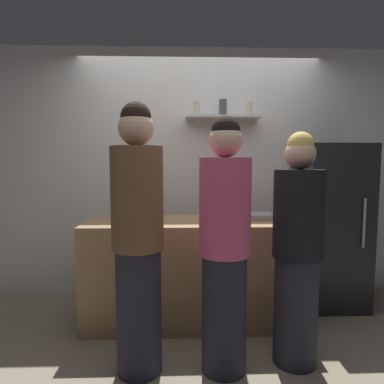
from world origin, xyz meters
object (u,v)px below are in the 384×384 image
(baking_pan, at_px, (254,216))
(utensil_holder, at_px, (231,218))
(water_bottle_plastic, at_px, (126,209))
(person_pink_top, at_px, (225,248))
(wine_bottle_dark_glass, at_px, (228,204))
(person_brown_jacket, at_px, (138,241))
(wine_bottle_amber_glass, at_px, (140,209))
(refrigerator, at_px, (329,225))
(person_blonde, at_px, (297,252))

(baking_pan, height_order, utensil_holder, utensil_holder)
(water_bottle_plastic, bearing_deg, person_pink_top, -43.99)
(wine_bottle_dark_glass, height_order, person_brown_jacket, person_brown_jacket)
(utensil_holder, distance_m, wine_bottle_amber_glass, 0.77)
(wine_bottle_dark_glass, height_order, water_bottle_plastic, wine_bottle_dark_glass)
(refrigerator, distance_m, water_bottle_plastic, 1.98)
(refrigerator, height_order, wine_bottle_dark_glass, refrigerator)
(water_bottle_plastic, bearing_deg, wine_bottle_dark_glass, 5.04)
(baking_pan, bearing_deg, wine_bottle_dark_glass, 163.65)
(person_blonde, bearing_deg, wine_bottle_dark_glass, -56.54)
(wine_bottle_amber_glass, xyz_separation_m, person_brown_jacket, (0.07, -0.63, -0.12))
(refrigerator, xyz_separation_m, person_pink_top, (-1.18, -1.03, 0.06))
(water_bottle_plastic, relative_size, person_pink_top, 0.13)
(utensil_holder, bearing_deg, person_pink_top, -103.19)
(utensil_holder, xyz_separation_m, person_blonde, (0.39, -0.46, -0.16))
(utensil_holder, bearing_deg, wine_bottle_dark_glass, 87.35)
(wine_bottle_amber_glass, bearing_deg, utensil_holder, -8.18)
(wine_bottle_amber_glass, distance_m, wine_bottle_dark_glass, 0.80)
(baking_pan, distance_m, wine_bottle_dark_glass, 0.26)
(baking_pan, relative_size, person_blonde, 0.21)
(wine_bottle_dark_glass, height_order, person_pink_top, person_pink_top)
(person_blonde, bearing_deg, utensil_holder, -42.47)
(utensil_holder, height_order, person_pink_top, person_pink_top)
(person_blonde, distance_m, person_brown_jacket, 1.09)
(refrigerator, bearing_deg, person_blonde, -124.67)
(utensil_holder, xyz_separation_m, person_pink_top, (-0.12, -0.52, -0.11))
(person_pink_top, xyz_separation_m, person_blonde, (0.51, 0.06, -0.05))
(water_bottle_plastic, bearing_deg, person_brown_jacket, -74.92)
(wine_bottle_dark_glass, relative_size, person_brown_jacket, 0.18)
(wine_bottle_dark_glass, distance_m, person_brown_jacket, 1.09)
(utensil_holder, xyz_separation_m, water_bottle_plastic, (-0.90, 0.22, 0.05))
(person_brown_jacket, bearing_deg, refrigerator, -85.55)
(wine_bottle_dark_glass, distance_m, person_blonde, 0.88)
(refrigerator, height_order, person_brown_jacket, person_brown_jacket)
(person_pink_top, bearing_deg, utensil_holder, -27.64)
(person_pink_top, bearing_deg, person_brown_jacket, 75.06)
(wine_bottle_amber_glass, bearing_deg, person_brown_jacket, -84.00)
(person_blonde, relative_size, person_brown_jacket, 0.90)
(person_pink_top, relative_size, person_blonde, 1.06)
(wine_bottle_amber_glass, relative_size, person_blonde, 0.19)
(baking_pan, bearing_deg, person_blonde, -78.00)
(water_bottle_plastic, distance_m, person_brown_jacket, 0.77)
(refrigerator, relative_size, water_bottle_plastic, 6.97)
(baking_pan, xyz_separation_m, person_pink_top, (-0.37, -0.76, -0.08))
(wine_bottle_dark_glass, relative_size, water_bottle_plastic, 1.41)
(refrigerator, height_order, wine_bottle_amber_glass, refrigerator)
(wine_bottle_dark_glass, xyz_separation_m, person_blonde, (0.38, -0.76, -0.23))
(refrigerator, bearing_deg, water_bottle_plastic, -171.84)
(wine_bottle_dark_glass, distance_m, water_bottle_plastic, 0.91)
(baking_pan, xyz_separation_m, utensil_holder, (-0.24, -0.24, 0.03))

